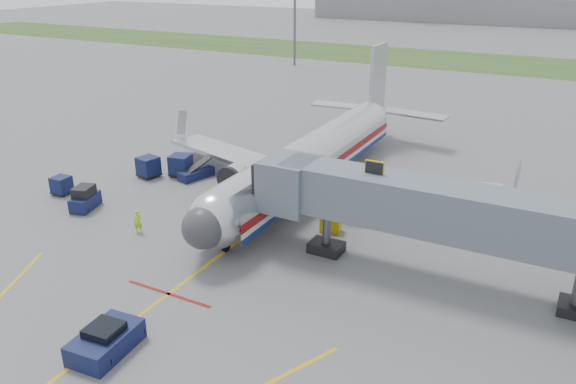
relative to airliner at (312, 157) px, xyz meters
The scene contains 15 objects.
ground 15.48m from the airliner, 90.01° to the right, with size 400.00×400.00×0.00m, color #565659.
grass_strip 74.80m from the airliner, 90.00° to the left, with size 300.00×25.00×0.01m, color #2D4C1E.
apron_markings 22.80m from the airliner, 90.01° to the right, with size 21.52×50.00×0.01m.
airliner is the anchor object (origin of this frame).
jet_bridge 16.54m from the airliner, 38.56° to the right, with size 25.30×4.00×6.90m.
light_mast_left 62.96m from the airliner, 118.72° to the left, with size 2.00×0.44×20.40m.
distant_terminal 155.08m from the airliner, 93.70° to the left, with size 120.00×14.00×8.00m, color slate.
pushback_tug 24.88m from the airliner, 88.49° to the right, with size 2.47×3.74×1.49m.
baggage_tug 18.62m from the airliner, 137.29° to the right, with size 2.07×2.93×1.85m.
baggage_cart_a 12.16m from the airliner, 165.03° to the right, with size 2.12×2.12×1.92m.
baggage_cart_b 21.04m from the airliner, 147.46° to the right, with size 1.48×1.48×1.51m.
baggage_cart_c 14.90m from the airliner, 161.44° to the right, with size 2.01×2.01×1.83m.
belt_loader 10.66m from the airliner, 163.20° to the right, with size 2.08×4.04×1.91m.
ground_power_cart 9.03m from the airliner, 55.61° to the right, with size 1.56×1.19×1.12m.
ramp_worker 15.65m from the airliner, 117.04° to the right, with size 0.61×0.40×1.68m, color #9AEB1B.
Camera 1 is at (19.28, -25.45, 17.84)m, focal length 35.00 mm.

